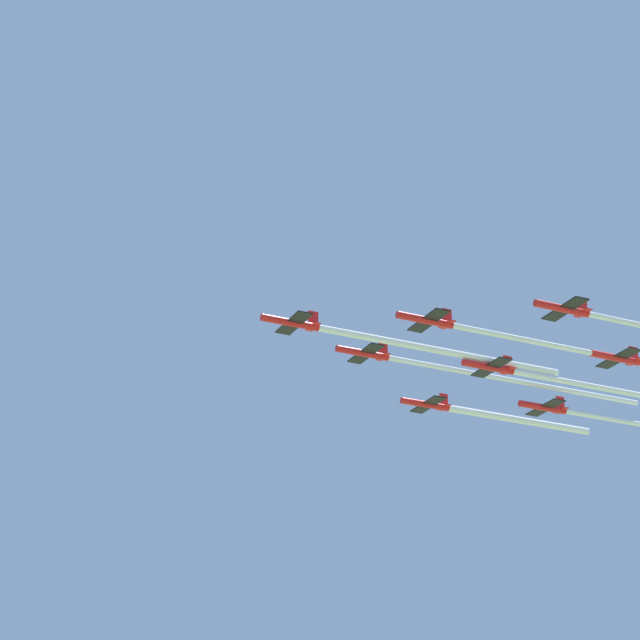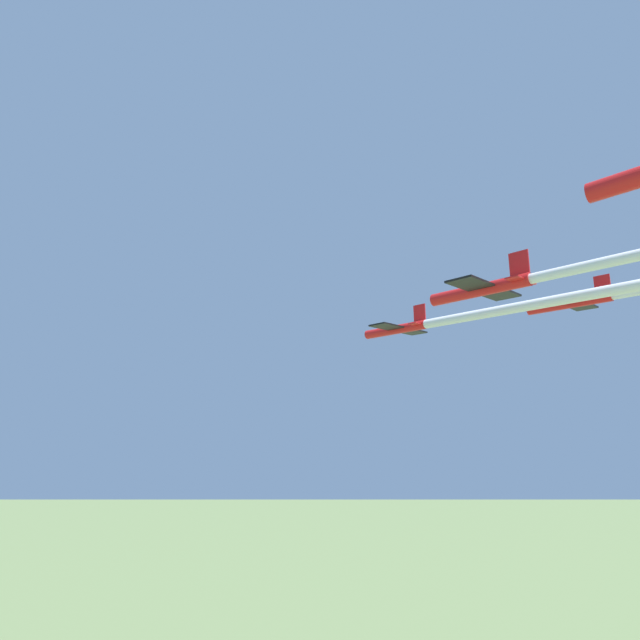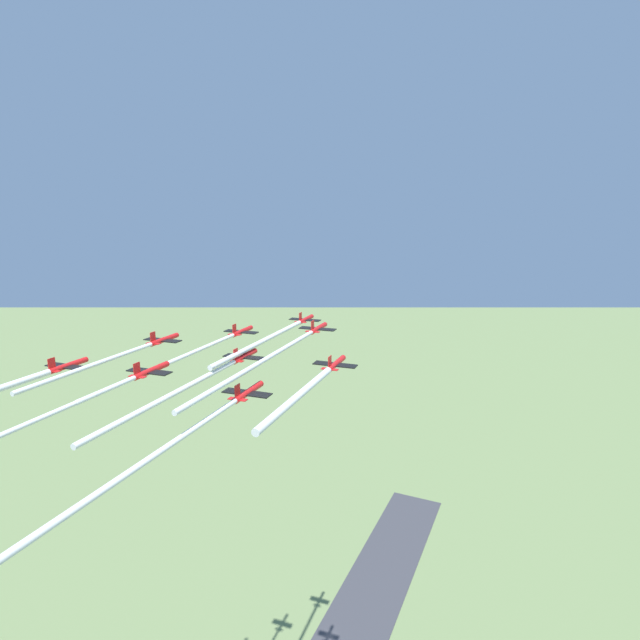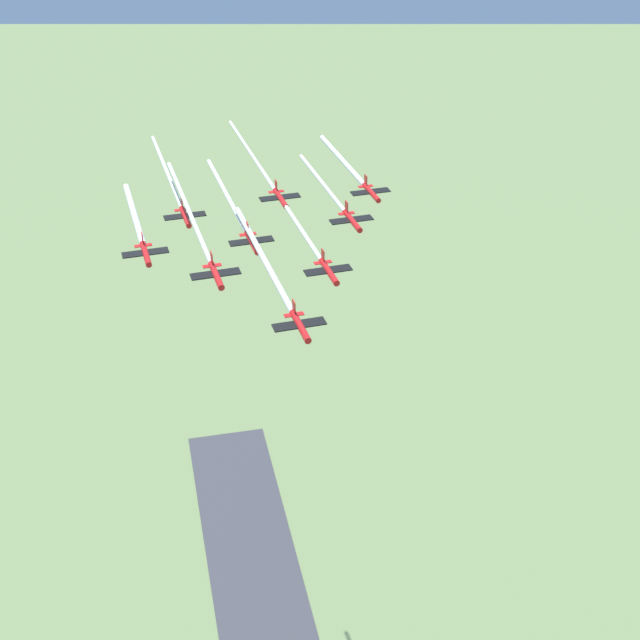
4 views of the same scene
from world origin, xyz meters
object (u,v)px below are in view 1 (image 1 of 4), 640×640
object	(u,v)px
jet_1	(427,320)
jet_2	(364,353)
jet_4	(490,367)
jet_5	(427,404)
jet_0	(292,323)
jet_3	(564,309)
jet_8	(544,407)
jet_7	(617,358)

from	to	relation	value
jet_1	jet_2	distance (m)	22.04
jet_1	jet_4	size ratio (longest dim) A/B	1.00
jet_2	jet_4	xyz separation A→B (m)	(-4.71, -21.07, -3.42)
jet_2	jet_5	distance (m)	21.80
jet_1	jet_0	bearing A→B (deg)	59.53
jet_3	jet_8	xyz separation A→B (m)	(36.97, -7.63, -2.86)
jet_5	jet_7	distance (m)	37.75
jet_1	jet_4	xyz separation A→B (m)	(16.13, -14.35, -0.88)
jet_3	jet_4	bearing A→B (deg)	-0.00
jet_2	jet_5	bearing A→B (deg)	-59.53
jet_5	jet_7	xyz separation A→B (m)	(-25.55, -27.80, 0.41)
jet_2	jet_5	world-z (taller)	jet_2
jet_2	jet_8	distance (m)	37.47
jet_2	jet_4	world-z (taller)	jet_2
jet_3	jet_1	bearing A→B (deg)	59.53
jet_1	jet_5	world-z (taller)	jet_1
jet_4	jet_7	size ratio (longest dim) A/B	1.00
jet_4	jet_5	bearing A→B (deg)	0.00
jet_0	jet_2	size ratio (longest dim) A/B	1.00
jet_1	jet_8	world-z (taller)	jet_1
jet_7	jet_2	bearing A→B (deg)	59.53
jet_3	jet_8	size ratio (longest dim) A/B	1.00
jet_2	jet_1	bearing A→B (deg)	180.00
jet_2	jet_4	size ratio (longest dim) A/B	1.00
jet_3	jet_0	bearing A→B (deg)	59.53
jet_2	jet_7	size ratio (longest dim) A/B	1.00
jet_3	jet_4	world-z (taller)	jet_3
jet_4	jet_8	size ratio (longest dim) A/B	1.00
jet_0	jet_7	size ratio (longest dim) A/B	1.00
jet_0	jet_5	world-z (taller)	jet_0
jet_8	jet_2	bearing A→B (deg)	90.00
jet_8	jet_5	bearing A→B (deg)	59.53
jet_7	jet_4	bearing A→B (deg)	59.53
jet_3	jet_8	world-z (taller)	jet_3
jet_5	jet_7	world-z (taller)	jet_7
jet_3	jet_7	bearing A→B (deg)	-59.53
jet_1	jet_2	xyz separation A→B (m)	(20.84, 6.72, 2.54)
jet_7	jet_8	xyz separation A→B (m)	(20.84, 6.72, -1.75)
jet_1	jet_5	xyz separation A→B (m)	(36.97, -7.63, -0.42)
jet_2	jet_8	size ratio (longest dim) A/B	1.00
jet_1	jet_2	world-z (taller)	jet_2
jet_4	jet_0	bearing A→B (deg)	90.00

